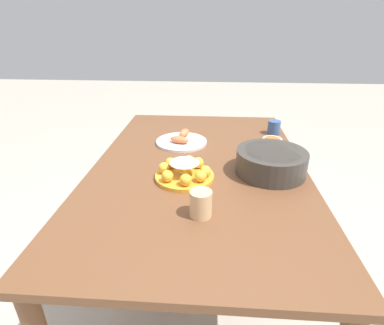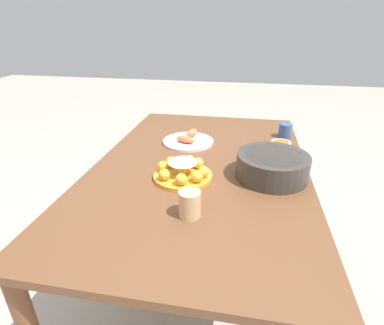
{
  "view_description": "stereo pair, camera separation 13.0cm",
  "coord_description": "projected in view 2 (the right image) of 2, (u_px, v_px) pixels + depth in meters",
  "views": [
    {
      "loc": [
        1.24,
        0.05,
        1.35
      ],
      "look_at": [
        0.07,
        -0.03,
        0.78
      ],
      "focal_mm": 28.0,
      "sensor_mm": 36.0,
      "label": 1
    },
    {
      "loc": [
        1.22,
        0.18,
        1.35
      ],
      "look_at": [
        0.07,
        -0.03,
        0.78
      ],
      "focal_mm": 28.0,
      "sensor_mm": 36.0,
      "label": 2
    }
  ],
  "objects": [
    {
      "name": "serving_bowl",
      "position": [
        272.0,
        165.0,
        1.24
      ],
      "size": [
        0.3,
        0.3,
        0.1
      ],
      "color": "#3D3833",
      "rests_on": "dining_table"
    },
    {
      "name": "cake_plate",
      "position": [
        183.0,
        171.0,
        1.25
      ],
      "size": [
        0.25,
        0.25,
        0.08
      ],
      "color": "gold",
      "rests_on": "dining_table"
    },
    {
      "name": "ground_plane",
      "position": [
        199.0,
        282.0,
        1.7
      ],
      "size": [
        12.0,
        12.0,
        0.0
      ],
      "primitive_type": "plane",
      "color": "#B2A899"
    },
    {
      "name": "sauce_bowl",
      "position": [
        281.0,
        144.0,
        1.56
      ],
      "size": [
        0.1,
        0.1,
        0.03
      ],
      "color": "beige",
      "rests_on": "dining_table"
    },
    {
      "name": "seafood_platter",
      "position": [
        188.0,
        140.0,
        1.61
      ],
      "size": [
        0.27,
        0.27,
        0.05
      ],
      "color": "silver",
      "rests_on": "dining_table"
    },
    {
      "name": "cup_far",
      "position": [
        285.0,
        131.0,
        1.68
      ],
      "size": [
        0.07,
        0.07,
        0.08
      ],
      "color": "#38568E",
      "rests_on": "dining_table"
    },
    {
      "name": "dining_table",
      "position": [
        200.0,
        181.0,
        1.41
      ],
      "size": [
        1.51,
        0.96,
        0.74
      ],
      "color": "brown",
      "rests_on": "ground_plane"
    },
    {
      "name": "cup_near",
      "position": [
        190.0,
        204.0,
        1.0
      ],
      "size": [
        0.08,
        0.08,
        0.09
      ],
      "color": "#DBB27F",
      "rests_on": "dining_table"
    }
  ]
}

